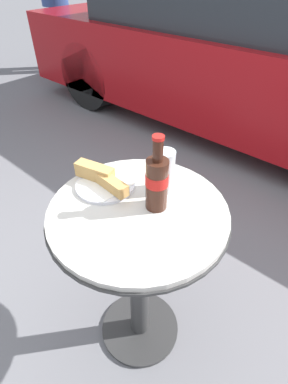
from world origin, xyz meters
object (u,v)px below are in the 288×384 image
at_px(bistro_table, 139,255).
at_px(lunch_plate_near, 103,181).
at_px(cola_bottle_left, 157,181).
at_px(parked_car, 238,53).
at_px(drinking_glass, 164,173).

relative_size(bistro_table, lunch_plate_near, 3.34).
xyz_separation_m(bistro_table, lunch_plate_near, (-0.17, 0.01, 0.25)).
distance_m(bistro_table, cola_bottle_left, 0.33).
bearing_deg(parked_car, drinking_glass, -69.31).
bearing_deg(drinking_glass, parked_car, 110.69).
height_order(bistro_table, drinking_glass, drinking_glass).
xyz_separation_m(lunch_plate_near, parked_car, (-0.66, 2.31, -0.13)).
bearing_deg(drinking_glass, bistro_table, -88.96).
height_order(drinking_glass, lunch_plate_near, drinking_glass).
height_order(drinking_glass, parked_car, parked_car).
bearing_deg(bistro_table, drinking_glass, 91.04).
distance_m(bistro_table, drinking_glass, 0.32).
distance_m(cola_bottle_left, parked_car, 2.44).
xyz_separation_m(bistro_table, cola_bottle_left, (0.04, 0.05, 0.33)).
bearing_deg(bistro_table, lunch_plate_near, 176.64).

